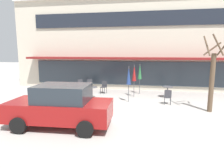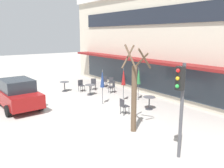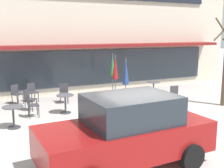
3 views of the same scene
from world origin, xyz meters
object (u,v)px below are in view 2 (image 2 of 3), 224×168
at_px(cafe_table_near_wall, 149,101).
at_px(cafe_chair_1, 104,81).
at_px(cafe_chair_4, 124,105).
at_px(patio_umbrella_corner_open, 102,79).
at_px(cafe_table_by_tree, 90,88).
at_px(cafe_chair_0, 93,83).
at_px(street_tree, 134,93).
at_px(patio_umbrella_cream_folded, 139,76).
at_px(cafe_chair_2, 81,85).
at_px(parked_sedan, 17,94).
at_px(traffic_light_pole, 181,96).
at_px(patio_umbrella_green_folded, 124,77).
at_px(cafe_chair_5, 111,82).
at_px(cafe_chair_3, 112,86).
at_px(cafe_table_streetside, 65,85).

distance_m(cafe_table_near_wall, cafe_chair_1, 6.69).
bearing_deg(cafe_chair_4, patio_umbrella_corner_open, 175.78).
xyz_separation_m(cafe_table_by_tree, cafe_chair_0, (-1.26, 1.06, 0.01)).
height_order(cafe_chair_0, street_tree, street_tree).
bearing_deg(cafe_table_by_tree, patio_umbrella_cream_folded, 32.84).
relative_size(cafe_table_by_tree, cafe_chair_2, 0.85).
relative_size(patio_umbrella_cream_folded, parked_sedan, 0.51).
bearing_deg(traffic_light_pole, parked_sedan, -162.33).
bearing_deg(cafe_chair_4, parked_sedan, -136.92).
bearing_deg(patio_umbrella_green_folded, traffic_light_pole, -23.86).
xyz_separation_m(cafe_table_near_wall, cafe_chair_4, (-0.15, -1.80, 0.01)).
xyz_separation_m(cafe_chair_0, cafe_chair_4, (6.04, -1.78, 0.00)).
xyz_separation_m(patio_umbrella_green_folded, street_tree, (4.12, -2.70, 0.14)).
height_order(cafe_chair_5, traffic_light_pole, traffic_light_pole).
height_order(cafe_chair_2, traffic_light_pole, traffic_light_pole).
height_order(cafe_chair_3, cafe_chair_4, same).
bearing_deg(patio_umbrella_green_folded, cafe_chair_5, 156.75).
distance_m(cafe_table_streetside, cafe_chair_2, 1.27).
bearing_deg(cafe_table_streetside, street_tree, -4.78).
distance_m(patio_umbrella_corner_open, street_tree, 4.51).
distance_m(patio_umbrella_cream_folded, patio_umbrella_corner_open, 2.56).
xyz_separation_m(patio_umbrella_cream_folded, cafe_chair_1, (-4.65, 0.43, -1.10)).
bearing_deg(cafe_chair_3, cafe_table_streetside, -132.71).
xyz_separation_m(cafe_chair_0, parked_sedan, (1.38, -6.14, 0.35)).
distance_m(patio_umbrella_green_folded, patio_umbrella_cream_folded, 1.06).
xyz_separation_m(cafe_chair_3, cafe_chair_5, (-1.32, 0.77, 0.00)).
distance_m(cafe_chair_0, traffic_light_pole, 11.38).
bearing_deg(cafe_chair_0, patio_umbrella_cream_folded, 11.69).
relative_size(patio_umbrella_cream_folded, street_tree, 0.56).
xyz_separation_m(cafe_table_near_wall, patio_umbrella_green_folded, (-2.24, -0.14, 1.11)).
relative_size(cafe_chair_5, street_tree, 0.23).
distance_m(patio_umbrella_green_folded, cafe_chair_2, 4.28).
distance_m(street_tree, traffic_light_pole, 2.79).
bearing_deg(cafe_chair_2, cafe_chair_3, 44.17).
height_order(patio_umbrella_cream_folded, cafe_chair_2, patio_umbrella_cream_folded).
height_order(cafe_table_near_wall, cafe_table_by_tree, same).
xyz_separation_m(parked_sedan, traffic_light_pole, (9.41, 3.00, 1.42)).
bearing_deg(street_tree, cafe_chair_4, 152.91).
bearing_deg(patio_umbrella_corner_open, street_tree, -15.52).
distance_m(cafe_table_streetside, patio_umbrella_cream_folded, 6.02).
distance_m(patio_umbrella_cream_folded, cafe_chair_4, 3.38).
distance_m(patio_umbrella_cream_folded, cafe_chair_2, 4.90).
height_order(cafe_table_streetside, cafe_chair_3, cafe_chair_3).
xyz_separation_m(patio_umbrella_cream_folded, cafe_chair_2, (-4.36, -1.94, -1.10)).
relative_size(cafe_chair_0, cafe_chair_1, 1.00).
bearing_deg(patio_umbrella_corner_open, cafe_chair_2, 171.63).
height_order(street_tree, traffic_light_pole, street_tree).
height_order(cafe_chair_4, parked_sedan, parked_sedan).
bearing_deg(cafe_table_streetside, cafe_table_by_tree, 25.69).
relative_size(patio_umbrella_corner_open, cafe_chair_2, 2.47).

